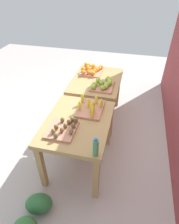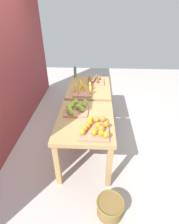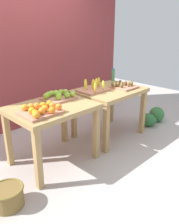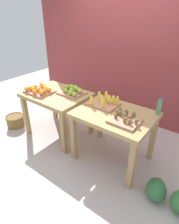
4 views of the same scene
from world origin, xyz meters
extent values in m
plane|color=#B6ADA8|center=(0.00, 0.00, 0.00)|extent=(8.00, 8.00, 0.00)
cube|color=brown|center=(0.00, 1.35, 1.50)|extent=(4.40, 0.12, 3.00)
cube|color=#AA8752|center=(-0.56, 0.00, 0.76)|extent=(1.04, 0.80, 0.06)
cube|color=#AA8752|center=(-1.02, -0.34, 0.36)|extent=(0.07, 0.07, 0.73)
cube|color=#AA8752|center=(-0.10, -0.34, 0.36)|extent=(0.07, 0.07, 0.73)
cube|color=#AA8752|center=(-1.02, 0.34, 0.36)|extent=(0.07, 0.07, 0.73)
cube|color=#AA8752|center=(-0.10, 0.34, 0.36)|extent=(0.07, 0.07, 0.73)
cube|color=#AA8752|center=(0.56, 0.00, 0.76)|extent=(1.04, 0.80, 0.06)
cube|color=#AA8752|center=(0.10, -0.34, 0.36)|extent=(0.07, 0.07, 0.73)
cube|color=#AA8752|center=(1.02, -0.34, 0.36)|extent=(0.07, 0.07, 0.73)
cube|color=#AA8752|center=(0.10, 0.34, 0.36)|extent=(0.07, 0.07, 0.73)
cube|color=#AA8752|center=(1.02, 0.34, 0.36)|extent=(0.07, 0.07, 0.73)
cube|color=tan|center=(-0.81, -0.14, 0.80)|extent=(0.44, 0.36, 0.03)
sphere|color=orange|center=(-0.75, -0.28, 0.86)|extent=(0.10, 0.10, 0.08)
sphere|color=orange|center=(-0.64, -0.08, 0.86)|extent=(0.10, 0.10, 0.08)
sphere|color=orange|center=(-0.64, -0.24, 0.86)|extent=(0.11, 0.11, 0.08)
sphere|color=orange|center=(-0.66, -0.16, 0.86)|extent=(0.10, 0.10, 0.08)
sphere|color=orange|center=(-0.85, -0.22, 0.86)|extent=(0.11, 0.11, 0.08)
sphere|color=orange|center=(-0.93, -0.22, 0.86)|extent=(0.11, 0.11, 0.08)
sphere|color=orange|center=(-0.92, -0.14, 0.86)|extent=(0.10, 0.10, 0.08)
sphere|color=orange|center=(-0.80, -0.04, 0.86)|extent=(0.10, 0.10, 0.08)
sphere|color=orange|center=(-0.85, -0.01, 0.86)|extent=(0.09, 0.09, 0.08)
sphere|color=orange|center=(-0.92, 0.01, 0.86)|extent=(0.08, 0.08, 0.08)
sphere|color=orange|center=(-0.96, -0.28, 0.86)|extent=(0.10, 0.10, 0.08)
sphere|color=orange|center=(-0.78, -0.18, 0.86)|extent=(0.11, 0.11, 0.08)
sphere|color=orange|center=(-0.73, -0.07, 0.86)|extent=(0.11, 0.11, 0.08)
cube|color=tan|center=(-0.33, 0.14, 0.80)|extent=(0.40, 0.34, 0.03)
sphere|color=#89B335|center=(-0.27, 0.04, 0.86)|extent=(0.08, 0.08, 0.08)
sphere|color=#8CAD37|center=(-0.24, 0.21, 0.86)|extent=(0.11, 0.11, 0.08)
sphere|color=#91BD38|center=(-0.31, 0.22, 0.86)|extent=(0.11, 0.11, 0.08)
sphere|color=#86B82E|center=(-0.40, 0.06, 0.86)|extent=(0.10, 0.10, 0.08)
sphere|color=#8FB538|center=(-0.19, 0.03, 0.86)|extent=(0.11, 0.11, 0.08)
sphere|color=#90B738|center=(-0.43, 0.24, 0.86)|extent=(0.11, 0.11, 0.08)
sphere|color=#95B035|center=(-0.19, 0.17, 0.86)|extent=(0.11, 0.11, 0.08)
sphere|color=#83B734|center=(-0.34, 0.13, 0.86)|extent=(0.10, 0.10, 0.08)
sphere|color=#85B12E|center=(-0.49, 0.20, 0.86)|extent=(0.11, 0.11, 0.08)
sphere|color=#8EBA35|center=(-0.37, 0.25, 0.86)|extent=(0.09, 0.09, 0.08)
cube|color=tan|center=(0.29, 0.10, 0.80)|extent=(0.44, 0.32, 0.03)
ellipsoid|color=yellow|center=(0.29, 0.07, 0.89)|extent=(0.05, 0.06, 0.14)
ellipsoid|color=yellow|center=(0.19, -0.04, 0.89)|extent=(0.07, 0.06, 0.14)
ellipsoid|color=yellow|center=(0.19, 0.16, 0.89)|extent=(0.06, 0.05, 0.14)
ellipsoid|color=yellow|center=(0.38, 0.13, 0.89)|extent=(0.06, 0.05, 0.14)
ellipsoid|color=yellow|center=(0.34, 0.15, 0.89)|extent=(0.06, 0.06, 0.14)
ellipsoid|color=yellow|center=(0.38, -0.02, 0.89)|extent=(0.04, 0.05, 0.14)
ellipsoid|color=yellow|center=(0.43, 0.16, 0.89)|extent=(0.07, 0.06, 0.14)
ellipsoid|color=yellow|center=(0.49, 0.17, 0.89)|extent=(0.06, 0.07, 0.14)
ellipsoid|color=yellow|center=(0.26, 0.24, 0.89)|extent=(0.06, 0.06, 0.14)
cube|color=tan|center=(0.77, -0.13, 0.80)|extent=(0.36, 0.32, 0.03)
ellipsoid|color=brown|center=(0.82, 0.01, 0.86)|extent=(0.06, 0.05, 0.07)
ellipsoid|color=brown|center=(0.63, 0.00, 0.86)|extent=(0.07, 0.07, 0.07)
ellipsoid|color=brown|center=(0.87, -0.19, 0.86)|extent=(0.07, 0.06, 0.07)
ellipsoid|color=brown|center=(0.75, -0.09, 0.86)|extent=(0.06, 0.05, 0.07)
ellipsoid|color=brown|center=(0.92, -0.13, 0.86)|extent=(0.07, 0.07, 0.07)
ellipsoid|color=brown|center=(0.67, -0.07, 0.86)|extent=(0.07, 0.07, 0.07)
ellipsoid|color=brown|center=(0.66, -0.16, 0.86)|extent=(0.06, 0.06, 0.07)
ellipsoid|color=brown|center=(0.83, -0.10, 0.86)|extent=(0.06, 0.06, 0.07)
ellipsoid|color=brown|center=(0.80, -0.18, 0.86)|extent=(0.06, 0.07, 0.07)
ellipsoid|color=brown|center=(0.62, -0.05, 0.86)|extent=(0.06, 0.05, 0.07)
ellipsoid|color=brown|center=(0.72, 0.00, 0.86)|extent=(0.07, 0.07, 0.07)
cylinder|color=#4C8C59|center=(1.03, 0.33, 0.89)|extent=(0.06, 0.06, 0.20)
cylinder|color=blue|center=(1.03, 0.33, 1.00)|extent=(0.03, 0.03, 0.02)
ellipsoid|color=#2F6D34|center=(1.66, -0.26, 0.14)|extent=(0.42, 0.42, 0.27)
ellipsoid|color=#2C6635|center=(1.34, -0.27, 0.12)|extent=(0.31, 0.37, 0.23)
cylinder|color=brown|center=(-1.41, -0.35, 0.10)|extent=(0.31, 0.31, 0.21)
torus|color=olive|center=(-1.41, -0.35, 0.21)|extent=(0.34, 0.34, 0.02)
camera|label=1|loc=(2.29, 0.57, 2.32)|focal=30.83mm
camera|label=2|loc=(-2.57, -0.16, 2.19)|focal=28.12mm
camera|label=3|loc=(-2.18, -2.30, 1.76)|focal=37.83mm
camera|label=4|loc=(1.64, -1.99, 2.03)|focal=30.54mm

